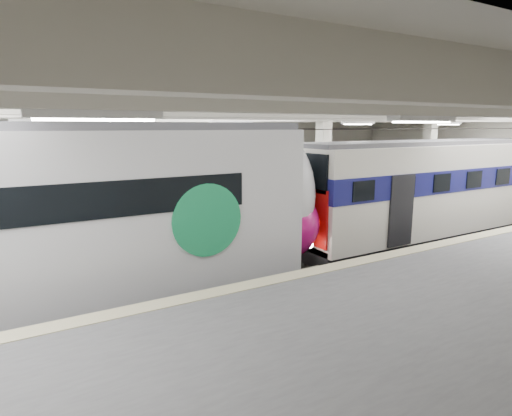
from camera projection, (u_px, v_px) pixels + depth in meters
station_hall at (292, 182)px, 12.14m from camera, size 36.00×24.00×5.75m
modern_emu at (94, 219)px, 11.21m from camera, size 15.47×3.19×4.91m
older_rer at (426, 189)px, 17.86m from camera, size 12.71×2.81×4.23m
far_train at (76, 198)px, 16.07m from camera, size 12.83×2.78×4.13m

